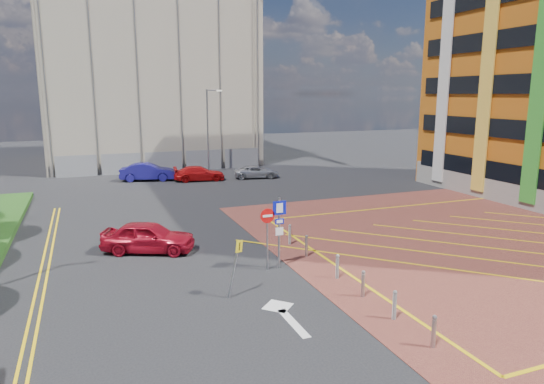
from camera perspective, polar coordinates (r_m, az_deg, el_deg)
ground at (r=20.59m, az=0.58°, el=-10.05°), size 140.00×140.00×0.00m
forecourt at (r=28.61m, az=27.74°, el=-5.17°), size 26.00×26.00×0.02m
lamp_back at (r=47.24m, az=-7.48°, el=7.51°), size 1.53×0.16×8.00m
sign_cluster at (r=20.94m, az=0.35°, el=-4.04°), size 1.17×0.12×3.20m
warning_sign at (r=18.29m, az=-4.29°, el=-8.12°), size 0.70×0.41×2.25m
bollard_row at (r=19.96m, az=8.62°, el=-9.45°), size 0.14×11.14×0.90m
construction_building at (r=58.32m, az=-14.60°, el=14.51°), size 21.20×19.20×22.00m
construction_fence at (r=48.91m, az=-11.45°, el=3.55°), size 21.60×0.06×2.00m
car_red_left at (r=24.31m, az=-14.35°, el=-5.13°), size 4.78×3.41×1.51m
car_blue_back at (r=44.25m, az=-14.41°, el=2.31°), size 5.00×2.70×1.56m
car_red_back at (r=43.31m, az=-8.56°, el=2.18°), size 4.65×2.34×1.29m
car_silver_back at (r=44.27m, az=-1.84°, el=2.40°), size 4.38×2.64×1.14m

